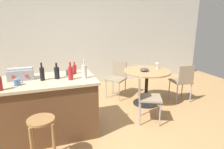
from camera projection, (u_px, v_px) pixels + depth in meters
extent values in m
plane|color=#A37A4C|center=(108.00, 133.00, 3.26)|extent=(8.80, 8.80, 0.00)
cube|color=beige|center=(76.00, 37.00, 5.39)|extent=(8.00, 0.10, 2.70)
cube|color=brown|center=(49.00, 108.00, 3.15)|extent=(1.41, 0.80, 0.88)
cube|color=tan|center=(47.00, 81.00, 3.02)|extent=(1.47, 0.86, 0.04)
cylinder|color=olive|center=(53.00, 137.00, 2.61)|extent=(0.04, 0.04, 0.63)
cylinder|color=olive|center=(33.00, 140.00, 2.53)|extent=(0.04, 0.04, 0.63)
cylinder|color=olive|center=(54.00, 148.00, 2.38)|extent=(0.04, 0.04, 0.63)
cylinder|color=olive|center=(41.00, 120.00, 2.37)|extent=(0.33, 0.33, 0.03)
cylinder|color=black|center=(146.00, 103.00, 4.41)|extent=(0.55, 0.55, 0.02)
cylinder|color=black|center=(146.00, 88.00, 4.32)|extent=(0.07, 0.07, 0.73)
cylinder|color=#A37A4C|center=(147.00, 71.00, 4.22)|extent=(1.00, 1.00, 0.03)
cube|color=#7F705B|center=(181.00, 81.00, 4.47)|extent=(0.44, 0.44, 0.03)
cube|color=#7F705B|center=(186.00, 75.00, 4.24)|extent=(0.36, 0.06, 0.40)
cylinder|color=gray|center=(177.00, 94.00, 4.34)|extent=(0.02, 0.02, 0.44)
cylinder|color=gray|center=(191.00, 93.00, 4.41)|extent=(0.02, 0.02, 0.44)
cylinder|color=gray|center=(182.00, 88.00, 4.73)|extent=(0.02, 0.02, 0.44)
cylinder|color=gray|center=(169.00, 89.00, 4.66)|extent=(0.02, 0.02, 0.44)
cube|color=#7F705B|center=(116.00, 79.00, 4.64)|extent=(0.56, 0.56, 0.03)
cube|color=#7F705B|center=(120.00, 69.00, 4.75)|extent=(0.26, 0.28, 0.40)
cylinder|color=gray|center=(125.00, 88.00, 4.77)|extent=(0.02, 0.02, 0.44)
cylinder|color=gray|center=(113.00, 85.00, 4.92)|extent=(0.02, 0.02, 0.44)
cylinder|color=gray|center=(106.00, 90.00, 4.64)|extent=(0.02, 0.02, 0.44)
cylinder|color=gray|center=(119.00, 92.00, 4.48)|extent=(0.02, 0.02, 0.44)
cube|color=#7F705B|center=(150.00, 98.00, 3.52)|extent=(0.53, 0.53, 0.03)
cube|color=#7F705B|center=(139.00, 87.00, 3.49)|extent=(0.17, 0.34, 0.40)
cylinder|color=gray|center=(139.00, 106.00, 3.77)|extent=(0.02, 0.02, 0.44)
cylinder|color=gray|center=(140.00, 114.00, 3.44)|extent=(0.02, 0.02, 0.44)
cylinder|color=gray|center=(160.00, 115.00, 3.41)|extent=(0.02, 0.02, 0.44)
cylinder|color=gray|center=(157.00, 106.00, 3.73)|extent=(0.02, 0.02, 0.44)
cube|color=gray|center=(21.00, 74.00, 3.00)|extent=(0.36, 0.21, 0.16)
cube|color=gray|center=(20.00, 69.00, 2.98)|extent=(0.34, 0.12, 0.02)
cube|color=red|center=(13.00, 77.00, 2.87)|extent=(0.04, 0.01, 0.04)
cube|color=red|center=(27.00, 76.00, 2.93)|extent=(0.04, 0.01, 0.04)
cylinder|color=maroon|center=(71.00, 73.00, 2.98)|extent=(0.08, 0.08, 0.19)
cylinder|color=maroon|center=(70.00, 65.00, 2.95)|extent=(0.03, 0.03, 0.08)
cylinder|color=black|center=(42.00, 74.00, 2.95)|extent=(0.07, 0.07, 0.19)
cylinder|color=black|center=(41.00, 65.00, 2.91)|extent=(0.03, 0.03, 0.08)
cylinder|color=black|center=(57.00, 73.00, 3.04)|extent=(0.08, 0.08, 0.18)
cylinder|color=black|center=(56.00, 65.00, 3.01)|extent=(0.03, 0.03, 0.07)
cylinder|color=#B7B2AD|center=(84.00, 72.00, 3.05)|extent=(0.08, 0.08, 0.21)
cylinder|color=#B7B2AD|center=(84.00, 63.00, 3.01)|extent=(0.03, 0.03, 0.08)
cylinder|color=maroon|center=(75.00, 69.00, 3.32)|extent=(0.07, 0.07, 0.15)
cylinder|color=maroon|center=(74.00, 64.00, 3.29)|extent=(0.02, 0.02, 0.06)
cylinder|color=#383838|center=(69.00, 73.00, 3.24)|extent=(0.09, 0.09, 0.09)
torus|color=#383838|center=(72.00, 72.00, 3.25)|extent=(0.05, 0.01, 0.05)
cylinder|color=#4C7099|center=(17.00, 82.00, 2.73)|extent=(0.09, 0.09, 0.09)
torus|color=#4C7099|center=(21.00, 82.00, 2.75)|extent=(0.05, 0.01, 0.05)
cylinder|color=silver|center=(157.00, 69.00, 4.36)|extent=(0.06, 0.06, 0.00)
cylinder|color=silver|center=(157.00, 67.00, 4.35)|extent=(0.01, 0.01, 0.08)
ellipsoid|color=silver|center=(157.00, 64.00, 4.33)|extent=(0.07, 0.07, 0.06)
ellipsoid|color=#383838|center=(144.00, 70.00, 4.13)|extent=(0.18, 0.18, 0.07)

